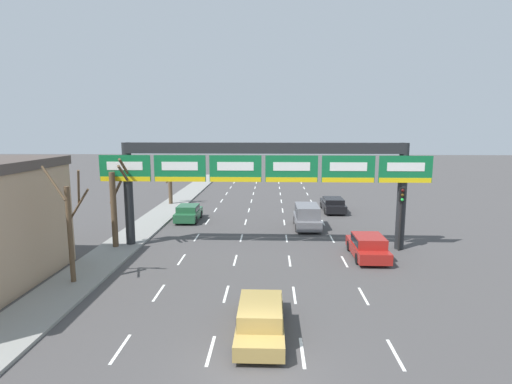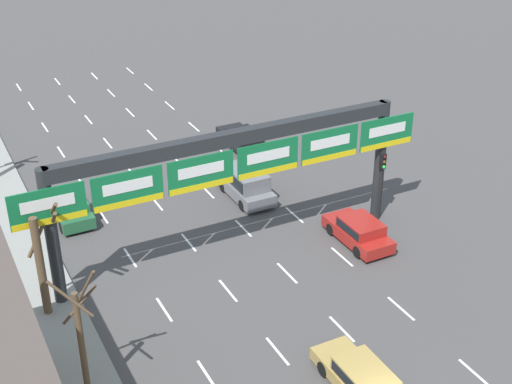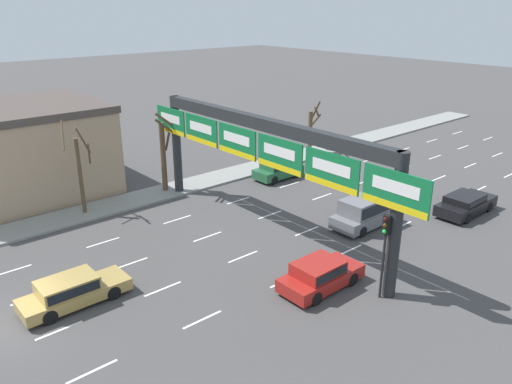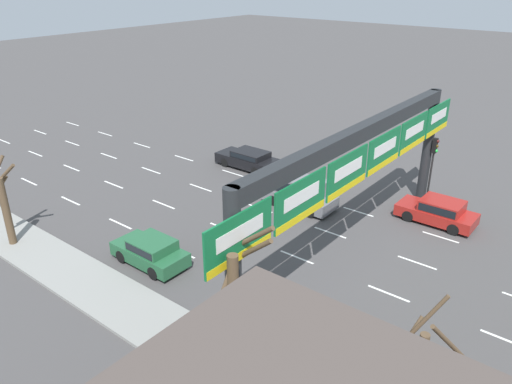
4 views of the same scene
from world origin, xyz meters
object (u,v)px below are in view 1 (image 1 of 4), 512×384
car_red (368,246)px  tree_bare_second (70,226)px  car_black (333,204)px  traffic_light_near_gantry (401,206)px  sign_gantry (263,168)px  suv_grey (307,215)px  car_gold (260,316)px  tree_bare_third (171,182)px  car_green (188,212)px  tree_bare_closest (116,203)px

car_red → tree_bare_second: 16.97m
car_black → traffic_light_near_gantry: (2.41, -12.49, 2.28)m
sign_gantry → suv_grey: size_ratio=4.83×
sign_gantry → suv_grey: 7.80m
suv_grey → car_gold: bearing=-101.0°
car_red → tree_bare_third: tree_bare_third is taller
car_red → car_green: bearing=144.1°
sign_gantry → car_red: size_ratio=4.95×
sign_gantry → car_gold: size_ratio=4.42×
sign_gantry → tree_bare_third: size_ratio=4.61×
suv_grey → traffic_light_near_gantry: bearing=-47.2°
car_green → car_gold: bearing=-70.5°
car_green → traffic_light_near_gantry: size_ratio=0.95×
car_gold → traffic_light_near_gantry: 14.30m
car_black → tree_bare_third: (-16.42, 2.77, 1.64)m
traffic_light_near_gantry → tree_bare_second: size_ratio=0.69×
car_gold → tree_bare_second: (-9.72, 4.71, 2.34)m
car_green → tree_bare_second: size_ratio=0.66×
tree_bare_closest → tree_bare_third: bearing=90.9°
traffic_light_near_gantry → car_black: bearing=100.9°
car_gold → tree_bare_closest: 14.84m
car_red → tree_bare_second: (-16.10, -4.84, 2.30)m
suv_grey → tree_bare_second: tree_bare_second is taller
tree_bare_second → car_gold: bearing=-25.8°
car_red → car_gold: 11.49m
suv_grey → tree_bare_second: 18.00m
car_red → tree_bare_third: size_ratio=0.93×
car_black → suv_grey: size_ratio=1.08×
car_red → tree_bare_second: tree_bare_second is taller
car_gold → tree_bare_closest: tree_bare_closest is taller
sign_gantry → traffic_light_near_gantry: (8.89, -0.42, -2.40)m
sign_gantry → tree_bare_closest: sign_gantry is taller
car_gold → traffic_light_near_gantry: (8.78, 11.06, 2.26)m
car_black → tree_bare_second: bearing=-130.5°
traffic_light_near_gantry → tree_bare_closest: (-18.60, -0.18, 0.07)m
car_black → car_gold: bearing=-105.1°
car_red → tree_bare_closest: size_ratio=0.73×
car_red → tree_bare_closest: bearing=175.3°
car_red → car_black: 14.00m
traffic_light_near_gantry → car_red: bearing=-147.7°
car_gold → car_green: 20.22m
car_green → suv_grey: 10.27m
tree_bare_third → car_green: bearing=-65.5°
sign_gantry → tree_bare_closest: 10.00m
tree_bare_closest → tree_bare_third: tree_bare_closest is taller
car_gold → sign_gantry: bearing=90.6°
car_black → tree_bare_second: tree_bare_second is taller
tree_bare_second → suv_grey: bearing=43.3°
suv_grey → car_black: bearing=65.0°
car_gold → car_green: car_green is taller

